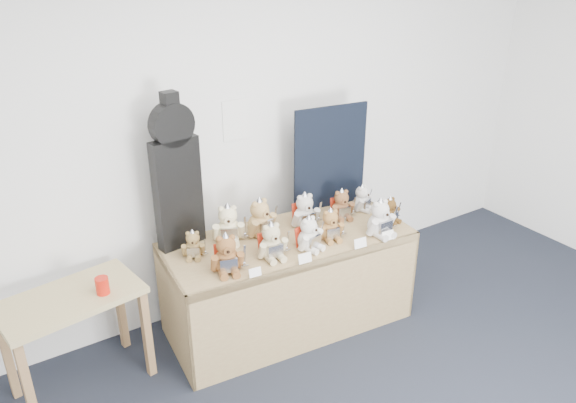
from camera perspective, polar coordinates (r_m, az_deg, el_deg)
room_shell at (r=4.13m, az=-5.32°, el=8.25°), size 6.00×6.00×6.00m
display_table at (r=4.05m, az=0.54°, el=-6.14°), size 1.84×0.90×0.74m
side_table at (r=3.80m, az=-21.04°, el=-10.50°), size 0.90×0.58×0.70m
guitar_case at (r=3.79m, az=-11.29°, el=2.75°), size 0.34×0.14×1.08m
navy_board at (r=4.36m, az=4.30°, el=4.46°), size 0.61×0.10×0.82m
red_cup at (r=3.66m, az=-18.34°, el=-8.12°), size 0.08×0.08×0.11m
teddy_front_far_left at (r=3.60m, az=-6.25°, el=-5.46°), size 0.24×0.23×0.30m
teddy_front_left at (r=3.74m, az=-1.68°, el=-4.18°), size 0.23×0.20×0.29m
teddy_front_centre at (r=3.84m, az=2.16°, el=-3.39°), size 0.23×0.21×0.27m
teddy_front_right at (r=3.98m, az=4.33°, el=-2.48°), size 0.21×0.19×0.26m
teddy_front_far_right at (r=4.07m, az=9.34°, el=-1.79°), size 0.25×0.20×0.31m
teddy_front_end at (r=4.28m, az=10.32°, el=-0.96°), size 0.18×0.16×0.22m
teddy_back_left at (r=3.95m, az=-6.09°, el=-2.42°), size 0.25×0.25×0.31m
teddy_back_centre_left at (r=4.01m, az=-2.80°, el=-1.82°), size 0.27×0.24×0.32m
teddy_back_centre_right at (r=4.14m, az=1.73°, el=-1.07°), size 0.24×0.21×0.30m
teddy_back_right at (r=4.29m, az=5.45°, el=-0.41°), size 0.21×0.19×0.26m
teddy_back_end at (r=4.43m, az=7.55°, el=0.25°), size 0.20×0.19×0.24m
teddy_back_far_left at (r=3.81m, az=-9.61°, el=-4.40°), size 0.17×0.17×0.22m
entry_card_a at (r=3.58m, az=-3.36°, el=-7.19°), size 0.08×0.03×0.06m
entry_card_b at (r=3.71m, az=1.74°, el=-5.77°), size 0.10×0.03×0.07m
entry_card_c at (r=3.91m, az=7.36°, el=-4.21°), size 0.10×0.03×0.07m
entry_card_d at (r=4.04m, az=10.12°, el=-3.43°), size 0.10×0.03×0.07m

